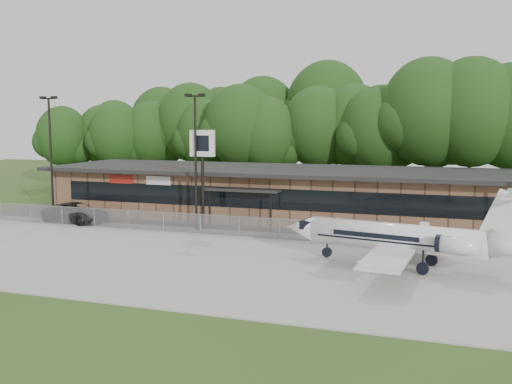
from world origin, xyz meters
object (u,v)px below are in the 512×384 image
(suv, at_px, (76,213))
(pole_sign, at_px, (202,154))
(business_jet, at_px, (405,239))
(terminal, at_px, (287,193))

(suv, relative_size, pole_sign, 0.77)
(business_jet, relative_size, suv, 2.40)
(business_jet, height_order, pole_sign, pole_sign)
(terminal, xyz_separation_m, business_jet, (10.80, -14.20, -0.49))
(terminal, relative_size, business_jet, 2.93)
(suv, bearing_deg, business_jet, -93.31)
(terminal, relative_size, pole_sign, 5.42)
(suv, height_order, pole_sign, pole_sign)
(business_jet, distance_m, suv, 27.26)
(suv, distance_m, pole_sign, 12.14)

